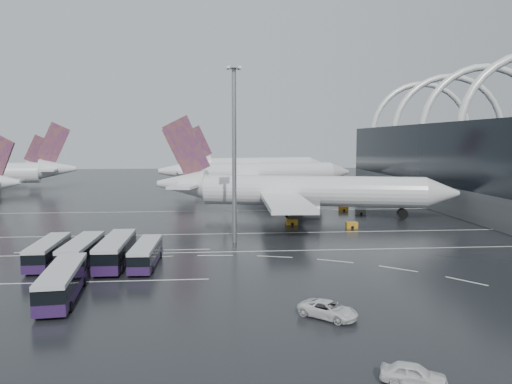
{
  "coord_description": "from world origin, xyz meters",
  "views": [
    {
      "loc": [
        -9.33,
        -72.96,
        16.17
      ],
      "look_at": [
        -1.91,
        13.97,
        7.0
      ],
      "focal_mm": 35.0,
      "sensor_mm": 36.0,
      "label": 1
    }
  ],
  "objects": [
    {
      "name": "ground",
      "position": [
        0.0,
        0.0,
        0.0
      ],
      "size": [
        420.0,
        420.0,
        0.0
      ],
      "primitive_type": "plane",
      "color": "black",
      "rests_on": "ground"
    },
    {
      "name": "lane_marking_near",
      "position": [
        0.0,
        -2.0,
        0.01
      ],
      "size": [
        120.0,
        0.25,
        0.01
      ],
      "primitive_type": "cube",
      "color": "white",
      "rests_on": "ground"
    },
    {
      "name": "lane_marking_mid",
      "position": [
        0.0,
        12.0,
        0.01
      ],
      "size": [
        120.0,
        0.25,
        0.01
      ],
      "primitive_type": "cube",
      "color": "white",
      "rests_on": "ground"
    },
    {
      "name": "lane_marking_far",
      "position": [
        0.0,
        40.0,
        0.01
      ],
      "size": [
        120.0,
        0.25,
        0.01
      ],
      "primitive_type": "cube",
      "color": "white",
      "rests_on": "ground"
    },
    {
      "name": "bus_bay_line_south",
      "position": [
        -24.0,
        -16.0,
        0.01
      ],
      "size": [
        28.0,
        0.25,
        0.01
      ],
      "primitive_type": "cube",
      "color": "white",
      "rests_on": "ground"
    },
    {
      "name": "bus_bay_line_north",
      "position": [
        -24.0,
        0.0,
        0.01
      ],
      "size": [
        28.0,
        0.25,
        0.01
      ],
      "primitive_type": "cube",
      "color": "white",
      "rests_on": "ground"
    },
    {
      "name": "airliner_main",
      "position": [
        8.01,
        29.65,
        5.35
      ],
      "size": [
        62.5,
        53.99,
        21.35
      ],
      "rotation": [
        0.0,
        0.0,
        -0.24
      ],
      "color": "white",
      "rests_on": "ground"
    },
    {
      "name": "airliner_gate_b",
      "position": [
        3.61,
        83.54,
        5.41
      ],
      "size": [
        62.23,
        55.35,
        21.62
      ],
      "rotation": [
        0.0,
        0.0,
        0.16
      ],
      "color": "white",
      "rests_on": "ground"
    },
    {
      "name": "airliner_gate_c",
      "position": [
        7.04,
        130.59,
        5.45
      ],
      "size": [
        60.78,
        55.18,
        21.81
      ],
      "rotation": [
        0.0,
        0.0,
        0.23
      ],
      "color": "white",
      "rests_on": "ground"
    },
    {
      "name": "bus_row_near_a",
      "position": [
        -30.85,
        -7.26,
        1.69
      ],
      "size": [
        3.3,
        12.6,
        3.08
      ],
      "rotation": [
        0.0,
        0.0,
        1.6
      ],
      "color": "#22133D",
      "rests_on": "ground"
    },
    {
      "name": "bus_row_near_b",
      "position": [
        -26.4,
        -8.06,
        1.79
      ],
      "size": [
        3.29,
        13.23,
        3.25
      ],
      "rotation": [
        0.0,
        0.0,
        1.56
      ],
      "color": "#22133D",
      "rests_on": "ground"
    },
    {
      "name": "bus_row_near_c",
      "position": [
        -22.07,
        -8.21,
        1.9
      ],
      "size": [
        3.41,
        14.05,
        3.46
      ],
      "rotation": [
        0.0,
        0.0,
        1.57
      ],
      "color": "#22133D",
      "rests_on": "ground"
    },
    {
      "name": "bus_row_near_d",
      "position": [
        -18.08,
        -9.11,
        1.63
      ],
      "size": [
        3.12,
        12.11,
        2.97
      ],
      "rotation": [
        0.0,
        0.0,
        1.55
      ],
      "color": "#22133D",
      "rests_on": "ground"
    },
    {
      "name": "bus_row_far_b",
      "position": [
        -24.77,
        -22.0,
        1.79
      ],
      "size": [
        4.31,
        13.49,
        3.26
      ],
      "rotation": [
        0.0,
        0.0,
        1.67
      ],
      "color": "#22133D",
      "rests_on": "ground"
    },
    {
      "name": "van_curve_a",
      "position": [
        0.96,
        -29.69,
        0.77
      ],
      "size": [
        5.84,
        5.57,
        1.54
      ],
      "primitive_type": "imported",
      "rotation": [
        0.0,
        0.0,
        0.85
      ],
      "color": "silver",
      "rests_on": "ground"
    },
    {
      "name": "van_curve_b",
      "position": [
        3.74,
        -42.45,
        0.73
      ],
      "size": [
        4.62,
        3.35,
        1.46
      ],
      "primitive_type": "imported",
      "rotation": [
        0.0,
        0.0,
        1.14
      ],
      "color": "silver",
      "rests_on": "ground"
    },
    {
      "name": "floodlight_mast",
      "position": [
        -6.11,
        4.45,
        17.44
      ],
      "size": [
        2.13,
        2.13,
        27.73
      ],
      "color": "gray",
      "rests_on": "ground"
    },
    {
      "name": "gse_cart_belly_a",
      "position": [
        15.85,
        15.52,
        0.56
      ],
      "size": [
        2.06,
        1.22,
        1.13
      ],
      "primitive_type": "cube",
      "color": "#BE8019",
      "rests_on": "ground"
    },
    {
      "name": "gse_cart_belly_b",
      "position": [
        22.45,
        31.98,
        0.57
      ],
      "size": [
        2.11,
        1.25,
        1.15
      ],
      "primitive_type": "cube",
      "color": "slate",
      "rests_on": "ground"
    },
    {
      "name": "gse_cart_belly_c",
      "position": [
        5.49,
        20.02,
        0.56
      ],
      "size": [
        2.07,
        1.22,
        1.13
      ],
      "primitive_type": "cube",
      "color": "#BE8019",
      "rests_on": "ground"
    },
    {
      "name": "gse_cart_belly_e",
      "position": [
        19.99,
        37.0,
        0.55
      ],
      "size": [
        2.02,
        1.19,
        1.1
      ],
      "primitive_type": "cube",
      "color": "#BE8019",
      "rests_on": "ground"
    }
  ]
}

